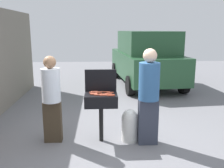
# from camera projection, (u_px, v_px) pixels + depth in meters

# --- Properties ---
(ground_plane) EXTENTS (24.00, 24.00, 0.00)m
(ground_plane) POSITION_uv_depth(u_px,v_px,m) (106.00, 144.00, 4.64)
(ground_plane) COLOR slate
(bbq_grill) EXTENTS (0.60, 0.44, 0.92)m
(bbq_grill) POSITION_uv_depth(u_px,v_px,m) (101.00, 101.00, 4.61)
(bbq_grill) COLOR black
(bbq_grill) RESTS_ON ground
(grill_lid_open) EXTENTS (0.60, 0.05, 0.42)m
(grill_lid_open) POSITION_uv_depth(u_px,v_px,m) (101.00, 80.00, 4.75)
(grill_lid_open) COLOR black
(grill_lid_open) RESTS_ON bbq_grill
(hot_dog_0) EXTENTS (0.13, 0.04, 0.03)m
(hot_dog_0) POSITION_uv_depth(u_px,v_px,m) (99.00, 92.00, 4.68)
(hot_dog_0) COLOR #C6593D
(hot_dog_0) RESTS_ON bbq_grill
(hot_dog_1) EXTENTS (0.13, 0.03, 0.03)m
(hot_dog_1) POSITION_uv_depth(u_px,v_px,m) (111.00, 95.00, 4.45)
(hot_dog_1) COLOR #AD4228
(hot_dog_1) RESTS_ON bbq_grill
(hot_dog_2) EXTENTS (0.13, 0.03, 0.03)m
(hot_dog_2) POSITION_uv_depth(u_px,v_px,m) (104.00, 94.00, 4.51)
(hot_dog_2) COLOR #B74C33
(hot_dog_2) RESTS_ON bbq_grill
(hot_dog_3) EXTENTS (0.13, 0.03, 0.03)m
(hot_dog_3) POSITION_uv_depth(u_px,v_px,m) (98.00, 93.00, 4.58)
(hot_dog_3) COLOR #AD4228
(hot_dog_3) RESTS_ON bbq_grill
(hot_dog_4) EXTENTS (0.13, 0.04, 0.03)m
(hot_dog_4) POSITION_uv_depth(u_px,v_px,m) (94.00, 94.00, 4.52)
(hot_dog_4) COLOR #B74C33
(hot_dog_4) RESTS_ON bbq_grill
(hot_dog_5) EXTENTS (0.13, 0.03, 0.03)m
(hot_dog_5) POSITION_uv_depth(u_px,v_px,m) (103.00, 95.00, 4.44)
(hot_dog_5) COLOR #C6593D
(hot_dog_5) RESTS_ON bbq_grill
(hot_dog_6) EXTENTS (0.13, 0.03, 0.03)m
(hot_dog_6) POSITION_uv_depth(u_px,v_px,m) (108.00, 94.00, 4.55)
(hot_dog_6) COLOR #B74C33
(hot_dog_6) RESTS_ON bbq_grill
(hot_dog_7) EXTENTS (0.13, 0.03, 0.03)m
(hot_dog_7) POSITION_uv_depth(u_px,v_px,m) (110.00, 93.00, 4.62)
(hot_dog_7) COLOR #B74C33
(hot_dog_7) RESTS_ON bbq_grill
(hot_dog_8) EXTENTS (0.13, 0.03, 0.03)m
(hot_dog_8) POSITION_uv_depth(u_px,v_px,m) (98.00, 95.00, 4.47)
(hot_dog_8) COLOR #C6593D
(hot_dog_8) RESTS_ON bbq_grill
(hot_dog_9) EXTENTS (0.13, 0.04, 0.03)m
(hot_dog_9) POSITION_uv_depth(u_px,v_px,m) (111.00, 95.00, 4.43)
(hot_dog_9) COLOR #AD4228
(hot_dog_9) RESTS_ON bbq_grill
(hot_dog_10) EXTENTS (0.13, 0.03, 0.03)m
(hot_dog_10) POSITION_uv_depth(u_px,v_px,m) (93.00, 92.00, 4.65)
(hot_dog_10) COLOR #C6593D
(hot_dog_10) RESTS_ON bbq_grill
(hot_dog_11) EXTENTS (0.13, 0.03, 0.03)m
(hot_dog_11) POSITION_uv_depth(u_px,v_px,m) (106.00, 92.00, 4.68)
(hot_dog_11) COLOR #AD4228
(hot_dog_11) RESTS_ON bbq_grill
(hot_dog_12) EXTENTS (0.13, 0.04, 0.03)m
(hot_dog_12) POSITION_uv_depth(u_px,v_px,m) (93.00, 94.00, 4.55)
(hot_dog_12) COLOR #C6593D
(hot_dog_12) RESTS_ON bbq_grill
(hot_dog_13) EXTENTS (0.13, 0.03, 0.03)m
(hot_dog_13) POSITION_uv_depth(u_px,v_px,m) (94.00, 92.00, 4.70)
(hot_dog_13) COLOR #C6593D
(hot_dog_13) RESTS_ON bbq_grill
(propane_tank) EXTENTS (0.32, 0.32, 0.62)m
(propane_tank) POSITION_uv_depth(u_px,v_px,m) (130.00, 125.00, 4.72)
(propane_tank) COLOR silver
(propane_tank) RESTS_ON ground
(person_left) EXTENTS (0.34, 0.34, 1.63)m
(person_left) POSITION_uv_depth(u_px,v_px,m) (51.00, 96.00, 4.58)
(person_left) COLOR #3F3323
(person_left) RESTS_ON ground
(person_right) EXTENTS (0.37, 0.37, 1.77)m
(person_right) POSITION_uv_depth(u_px,v_px,m) (149.00, 94.00, 4.47)
(person_right) COLOR #333847
(person_right) RESTS_ON ground
(parked_minivan) EXTENTS (2.35, 4.55, 2.02)m
(parked_minivan) POSITION_uv_depth(u_px,v_px,m) (146.00, 58.00, 9.40)
(parked_minivan) COLOR #234C2D
(parked_minivan) RESTS_ON ground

